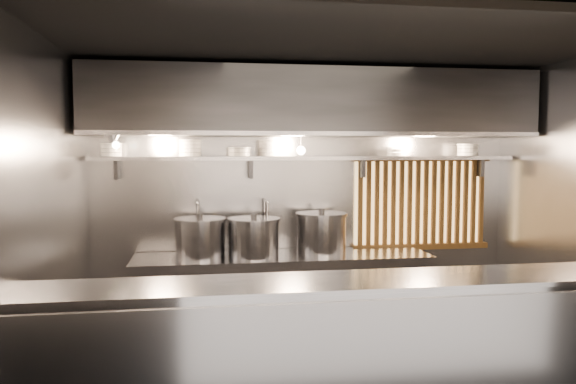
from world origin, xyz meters
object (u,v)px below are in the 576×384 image
object	(u,v)px
heat_lamp	(113,139)
stock_pot_mid	(200,238)
stock_pot_left	(254,237)
pendant_bulb	(301,150)
stock_pot_right	(321,233)

from	to	relation	value
heat_lamp	stock_pot_mid	world-z (taller)	heat_lamp
stock_pot_left	stock_pot_mid	size ratio (longest dim) A/B	0.94
pendant_bulb	stock_pot_right	xyz separation A→B (m)	(0.21, -0.04, -0.85)
pendant_bulb	stock_pot_left	size ratio (longest dim) A/B	0.30
stock_pot_right	stock_pot_mid	bearing A→B (deg)	-178.19
stock_pot_left	stock_pot_mid	xyz separation A→B (m)	(-0.53, 0.04, 0.00)
heat_lamp	stock_pot_right	distance (m)	2.24
stock_pot_right	pendant_bulb	bearing A→B (deg)	170.23
heat_lamp	pendant_bulb	size ratio (longest dim) A/B	1.87
stock_pot_left	stock_pot_right	size ratio (longest dim) A/B	1.11
stock_pot_left	stock_pot_mid	bearing A→B (deg)	175.36
heat_lamp	pendant_bulb	bearing A→B (deg)	11.00
heat_lamp	pendant_bulb	distance (m)	1.83
heat_lamp	pendant_bulb	world-z (taller)	heat_lamp
stock_pot_left	stock_pot_mid	world-z (taller)	stock_pot_mid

